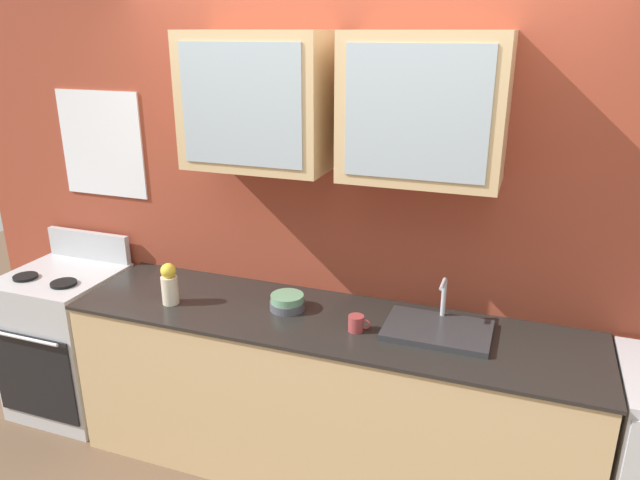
# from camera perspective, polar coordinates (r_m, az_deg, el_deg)

# --- Properties ---
(ground_plane) EXTENTS (10.00, 10.00, 0.00)m
(ground_plane) POSITION_cam_1_polar(r_m,az_deg,el_deg) (3.54, 0.49, -20.74)
(ground_plane) COLOR brown
(back_wall_unit) EXTENTS (4.91, 0.47, 2.72)m
(back_wall_unit) POSITION_cam_1_polar(r_m,az_deg,el_deg) (3.12, 2.55, 4.63)
(back_wall_unit) COLOR #993D28
(back_wall_unit) RESTS_ON ground_plane
(counter) EXTENTS (2.69, 0.67, 0.91)m
(counter) POSITION_cam_1_polar(r_m,az_deg,el_deg) (3.26, 0.51, -14.67)
(counter) COLOR tan
(counter) RESTS_ON ground_plane
(stove_range) EXTENTS (0.62, 0.65, 1.09)m
(stove_range) POSITION_cam_1_polar(r_m,az_deg,el_deg) (4.07, -22.91, -8.86)
(stove_range) COLOR silver
(stove_range) RESTS_ON ground_plane
(sink_faucet) EXTENTS (0.51, 0.34, 0.24)m
(sink_faucet) POSITION_cam_1_polar(r_m,az_deg,el_deg) (2.95, 11.21, -8.39)
(sink_faucet) COLOR #2D2D30
(sink_faucet) RESTS_ON counter
(bowl_stack) EXTENTS (0.18, 0.18, 0.08)m
(bowl_stack) POSITION_cam_1_polar(r_m,az_deg,el_deg) (3.12, -3.16, -5.97)
(bowl_stack) COLOR #4C4C54
(bowl_stack) RESTS_ON counter
(vase) EXTENTS (0.09, 0.09, 0.23)m
(vase) POSITION_cam_1_polar(r_m,az_deg,el_deg) (3.25, -14.23, -4.13)
(vase) COLOR beige
(vase) RESTS_ON counter
(cup_near_sink) EXTENTS (0.11, 0.08, 0.08)m
(cup_near_sink) POSITION_cam_1_polar(r_m,az_deg,el_deg) (2.91, 3.52, -7.99)
(cup_near_sink) COLOR #993838
(cup_near_sink) RESTS_ON counter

